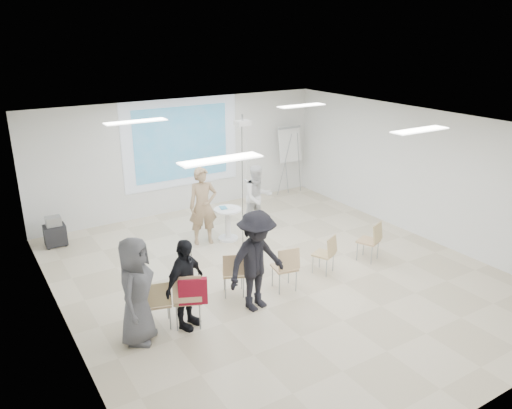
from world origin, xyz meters
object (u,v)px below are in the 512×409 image
chair_left_inner (234,271)px  av_cart (55,232)px  player_right (258,194)px  chair_right_far (372,238)px  chair_far_left (158,300)px  laptop (233,271)px  chair_left_mid (188,296)px  flipchart_easel (290,145)px  audience_mid (257,255)px  player_left (203,201)px  audience_left (185,278)px  chair_center (286,265)px  pedestal_table (228,222)px  chair_right_inner (327,252)px  audience_outer (136,285)px

chair_left_inner → av_cart: 4.73m
player_right → chair_right_far: size_ratio=2.04×
chair_far_left → laptop: bearing=28.7°
chair_left_mid → flipchart_easel: bearing=66.1°
chair_left_inner → audience_mid: size_ratio=0.42×
player_left → audience_left: (-1.77, -2.95, -0.12)m
player_right → flipchart_easel: 2.97m
chair_left_inner → flipchart_easel: (4.39, 4.44, 0.96)m
chair_far_left → chair_left_mid: chair_left_mid is taller
audience_left → laptop: bearing=-4.7°
chair_center → audience_left: audience_left is taller
chair_left_inner → chair_center: 0.98m
chair_left_mid → laptop: size_ratio=3.08×
player_left → chair_far_left: (-2.17, -2.76, -0.50)m
pedestal_table → player_right: bearing=14.0°
laptop → audience_left: bearing=49.3°
player_right → audience_left: size_ratio=0.99×
chair_left_mid → flipchart_easel: flipchart_easel is taller
av_cart → flipchart_easel: bearing=4.3°
player_left → chair_left_mid: size_ratio=2.05×
chair_right_inner → chair_right_far: (1.18, -0.05, 0.04)m
chair_left_inner → chair_right_inner: size_ratio=1.09×
chair_right_far → chair_center: bearing=160.4°
av_cart → chair_right_far: bearing=-36.7°
chair_center → chair_right_far: bearing=13.8°
chair_left_mid → audience_left: bearing=143.7°
chair_left_mid → laptop: chair_left_mid is taller
chair_left_mid → av_cart: size_ratio=1.41×
player_left → audience_left: player_left is taller
audience_mid → audience_left: bearing=165.8°
player_right → laptop: bearing=-126.0°
chair_right_inner → av_cart: chair_right_inner is taller
flipchart_easel → pedestal_table: bearing=-146.4°
chair_left_mid → flipchart_easel: 7.46m
chair_left_inner → av_cart: (-2.33, 4.11, -0.20)m
audience_left → chair_right_inner: bearing=-24.5°
chair_right_inner → flipchart_easel: size_ratio=0.40×
audience_outer → pedestal_table: bearing=-9.7°
chair_left_inner → chair_left_mid: bearing=-132.1°
player_right → chair_right_inner: size_ratio=2.20×
chair_left_mid → chair_left_inner: (1.14, 0.49, -0.07)m
player_right → audience_mid: size_ratio=0.86×
chair_center → chair_right_inner: bearing=19.3°
audience_outer → laptop: bearing=-37.0°
audience_outer → av_cart: audience_outer is taller
pedestal_table → chair_right_inner: size_ratio=0.98×
player_right → flipchart_easel: bearing=43.3°
chair_left_inner → chair_center: (0.92, -0.35, 0.02)m
audience_mid → pedestal_table: bearing=60.9°
player_right → av_cart: (-4.46, 1.52, -0.56)m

